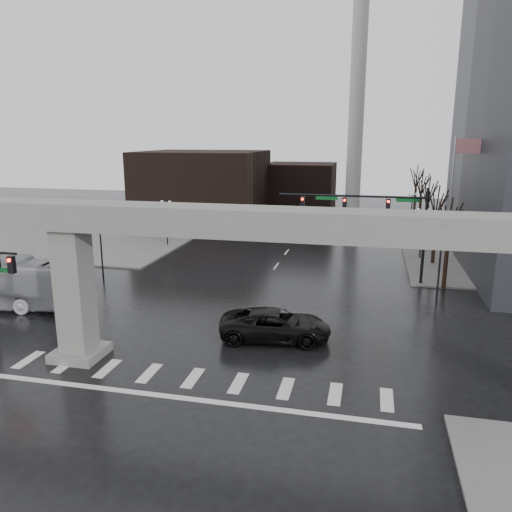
{
  "coord_description": "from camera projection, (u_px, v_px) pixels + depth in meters",
  "views": [
    {
      "loc": [
        8.33,
        -22.94,
        12.05
      ],
      "look_at": [
        1.37,
        7.43,
        4.5
      ],
      "focal_mm": 35.0,
      "sensor_mm": 36.0,
      "label": 1
    }
  ],
  "objects": [
    {
      "name": "ground",
      "position": [
        199.0,
        369.0,
        26.38
      ],
      "size": [
        160.0,
        160.0,
        0.0
      ],
      "primitive_type": "plane",
      "color": "black",
      "rests_on": "ground"
    },
    {
      "name": "tree_right_0",
      "position": [
        447.0,
        255.0,
        39.63
      ],
      "size": [
        1.09,
        1.58,
        7.5
      ],
      "color": "black",
      "rests_on": "ground"
    },
    {
      "name": "tree_right_3",
      "position": [
        420.0,
        210.0,
        62.32
      ],
      "size": [
        1.11,
        1.66,
        8.02
      ],
      "color": "black",
      "rests_on": "ground"
    },
    {
      "name": "tree_right_4",
      "position": [
        415.0,
        201.0,
        69.89
      ],
      "size": [
        1.12,
        1.69,
        8.19
      ],
      "color": "black",
      "rests_on": "ground"
    },
    {
      "name": "lamp_right_2",
      "position": [
        412.0,
        206.0,
        62.42
      ],
      "size": [
        1.22,
        0.32,
        5.11
      ],
      "color": "black",
      "rests_on": "ground"
    },
    {
      "name": "building_far_left",
      "position": [
        203.0,
        188.0,
        68.03
      ],
      "size": [
        16.0,
        14.0,
        10.0
      ],
      "primitive_type": "cube",
      "color": "black",
      "rests_on": "ground"
    },
    {
      "name": "building_far_mid",
      "position": [
        300.0,
        190.0,
        75.13
      ],
      "size": [
        10.0,
        10.0,
        8.0
      ],
      "primitive_type": "cube",
      "color": "black",
      "rests_on": "ground"
    },
    {
      "name": "lamp_right_1",
      "position": [
        422.0,
        225.0,
        49.15
      ],
      "size": [
        1.22,
        0.32,
        5.11
      ],
      "color": "black",
      "rests_on": "ground"
    },
    {
      "name": "signal_mast_arm",
      "position": [
        377.0,
        213.0,
        40.86
      ],
      "size": [
        12.12,
        0.43,
        8.0
      ],
      "color": "black",
      "rests_on": "ground"
    },
    {
      "name": "tree_right_1",
      "position": [
        435.0,
        235.0,
        47.2
      ],
      "size": [
        1.09,
        1.61,
        7.67
      ],
      "color": "black",
      "rests_on": "ground"
    },
    {
      "name": "pickup_truck",
      "position": [
        275.0,
        325.0,
        30.04
      ],
      "size": [
        6.99,
        3.88,
        1.85
      ],
      "primitive_type": "imported",
      "rotation": [
        0.0,
        0.0,
        1.7
      ],
      "color": "black",
      "rests_on": "ground"
    },
    {
      "name": "lamp_left_0",
      "position": [
        101.0,
        241.0,
        41.75
      ],
      "size": [
        1.22,
        0.32,
        5.11
      ],
      "color": "black",
      "rests_on": "ground"
    },
    {
      "name": "smokestack",
      "position": [
        356.0,
        125.0,
        65.51
      ],
      "size": [
        3.6,
        3.6,
        30.0
      ],
      "color": "beige",
      "rests_on": "ground"
    },
    {
      "name": "flagpole_assembly",
      "position": [
        455.0,
        190.0,
        42.13
      ],
      "size": [
        2.06,
        0.12,
        12.0
      ],
      "color": "silver",
      "rests_on": "ground"
    },
    {
      "name": "lamp_left_2",
      "position": [
        207.0,
        200.0,
        68.28
      ],
      "size": [
        1.22,
        0.32,
        5.11
      ],
      "color": "black",
      "rests_on": "ground"
    },
    {
      "name": "elevated_guideway",
      "position": [
        220.0,
        244.0,
        24.48
      ],
      "size": [
        48.0,
        2.6,
        8.7
      ],
      "color": "gray",
      "rests_on": "ground"
    },
    {
      "name": "lamp_left_1",
      "position": [
        166.0,
        215.0,
        55.02
      ],
      "size": [
        1.22,
        0.32,
        5.11
      ],
      "color": "black",
      "rests_on": "ground"
    },
    {
      "name": "tree_right_2",
      "position": [
        427.0,
        221.0,
        54.76
      ],
      "size": [
        1.1,
        1.63,
        7.85
      ],
      "color": "black",
      "rests_on": "ground"
    },
    {
      "name": "sidewalk_nw",
      "position": [
        103.0,
        228.0,
        66.11
      ],
      "size": [
        28.0,
        36.0,
        0.15
      ],
      "primitive_type": "cube",
      "color": "slate",
      "rests_on": "ground"
    },
    {
      "name": "lamp_right_0",
      "position": [
        440.0,
        258.0,
        35.89
      ],
      "size": [
        1.22,
        0.32,
        5.11
      ],
      "color": "black",
      "rests_on": "ground"
    }
  ]
}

